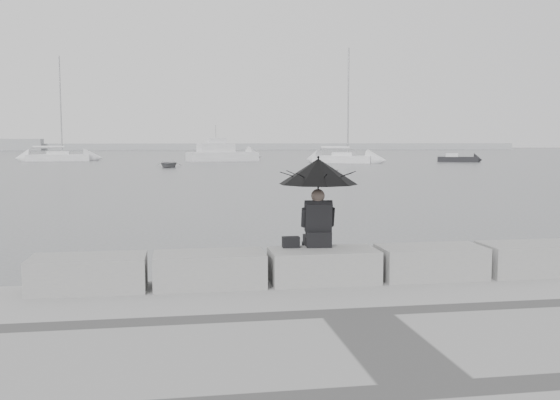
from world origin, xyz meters
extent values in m
plane|color=#4E5154|center=(0.00, 0.00, 0.00)|extent=(360.00, 360.00, 0.00)
cube|color=gray|center=(-3.40, -0.45, 0.75)|extent=(1.60, 0.80, 0.50)
cube|color=gray|center=(-1.70, -0.45, 0.75)|extent=(1.60, 0.80, 0.50)
cube|color=gray|center=(0.00, -0.45, 0.75)|extent=(1.60, 0.80, 0.50)
cube|color=gray|center=(1.70, -0.45, 0.75)|extent=(1.60, 0.80, 0.50)
cube|color=gray|center=(3.40, -0.45, 0.75)|extent=(1.60, 0.80, 0.50)
sphere|color=#726056|center=(-0.02, -0.15, 1.78)|extent=(0.21, 0.21, 0.21)
cylinder|color=black|center=(-0.02, -0.16, 1.85)|extent=(0.02, 0.02, 1.00)
cone|color=black|center=(-0.02, -0.16, 2.15)|extent=(1.21, 1.21, 0.39)
sphere|color=black|center=(-0.02, -0.16, 2.37)|extent=(0.04, 0.04, 0.04)
cube|color=black|center=(-0.45, -0.21, 1.08)|extent=(0.26, 0.15, 0.17)
cube|color=#9A9D9F|center=(0.00, 155.00, 0.80)|extent=(180.00, 6.00, 1.60)
cube|color=white|center=(-16.72, 71.30, 0.35)|extent=(7.59, 2.96, 0.90)
cube|color=white|center=(-16.72, 71.30, 0.95)|extent=(2.71, 1.79, 0.50)
cylinder|color=#969698|center=(-16.72, 71.30, 6.80)|extent=(0.16, 0.16, 12.00)
cylinder|color=#969698|center=(-16.72, 71.30, 1.60)|extent=(4.17, 0.42, 0.10)
cube|color=white|center=(16.51, 59.30, 0.35)|extent=(7.01, 5.89, 0.90)
cube|color=white|center=(16.51, 59.30, 0.95)|extent=(2.89, 2.69, 0.50)
cylinder|color=#969698|center=(16.51, 59.30, 6.80)|extent=(0.16, 0.16, 12.00)
cylinder|color=#969698|center=(16.51, 59.30, 1.60)|extent=(3.23, 2.29, 0.10)
cube|color=white|center=(3.31, 67.29, 0.50)|extent=(8.98, 4.91, 1.20)
cube|color=white|center=(3.31, 67.29, 1.60)|extent=(4.70, 3.23, 1.20)
cube|color=white|center=(3.31, 67.29, 2.50)|extent=(2.48, 2.10, 0.60)
cylinder|color=#969698|center=(3.31, 67.29, 3.60)|extent=(0.08, 0.08, 1.60)
cube|color=black|center=(30.61, 60.09, 0.25)|extent=(4.90, 3.25, 0.70)
cube|color=white|center=(30.61, 60.09, 0.75)|extent=(1.74, 1.64, 0.50)
imported|color=gray|center=(-3.01, 51.01, 0.30)|extent=(3.58, 1.66, 0.59)
camera|label=1|loc=(-2.13, -9.42, 2.64)|focal=40.00mm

